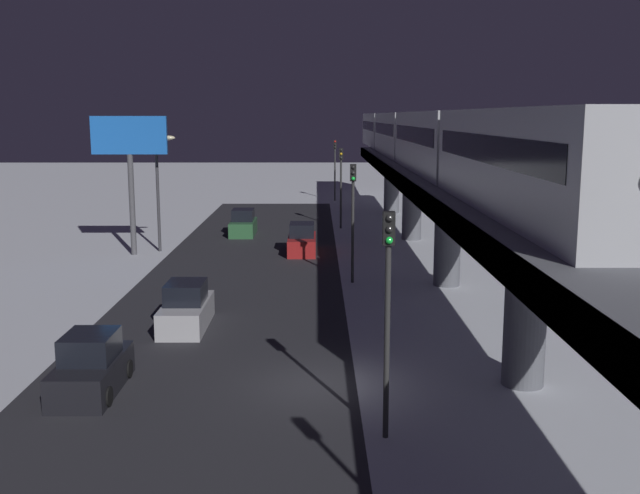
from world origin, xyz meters
name	(u,v)px	position (x,y,z in m)	size (l,w,h in m)	color
ground_plane	(313,385)	(0.00, 0.00, 0.00)	(240.00, 240.00, 0.00)	silver
avenue_asphalt	(193,385)	(4.05, 0.00, 0.00)	(11.00, 104.15, 0.01)	#28282D
elevated_railway	(526,239)	(-6.95, 0.00, 4.97)	(5.00, 104.15, 5.75)	slate
subway_train	(416,136)	(-7.04, -28.44, 7.53)	(2.94, 74.07, 3.40)	#B7BABF
sedan_black	(91,369)	(7.25, 0.59, 0.78)	(1.91, 4.14, 1.97)	black
sedan_silver	(186,309)	(5.45, -6.91, 0.80)	(1.80, 4.42, 1.97)	#B2B2B7
sedan_green	(243,224)	(5.45, -31.86, 0.80)	(1.80, 4.15, 1.97)	#2D6038
sedan_red	(302,241)	(0.85, -24.39, 0.80)	(1.80, 4.57, 1.97)	#A51E1E
traffic_light_near	(388,292)	(-2.05, 4.17, 4.20)	(0.32, 0.44, 6.40)	#2D2D2D
traffic_light_mid	(353,206)	(-2.05, -15.49, 4.20)	(0.32, 0.44, 6.40)	#2D2D2D
traffic_light_far	(341,176)	(-2.05, -35.15, 4.20)	(0.32, 0.44, 6.40)	#2D2D2D
traffic_light_distant	(335,161)	(-2.05, -54.81, 4.20)	(0.32, 0.44, 6.40)	#2D2D2D
commercial_billboard	(130,149)	(11.76, -23.74, 6.83)	(4.80, 0.36, 8.90)	#4C4C51
street_lamp_far	(161,179)	(10.12, -25.00, 4.81)	(1.35, 0.44, 7.65)	#38383D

